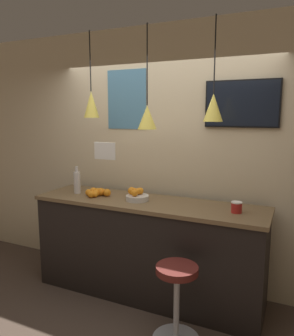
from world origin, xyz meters
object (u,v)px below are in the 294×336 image
Objects in this scene: bar_stool at (177,292)px; mounted_tv at (242,104)px; juice_bottle at (77,182)px; spread_jar at (237,207)px; fruit_bowl at (137,195)px.

bar_stool is 1.88m from mounted_tv.
spread_jar is at bearing 0.00° from juice_bottle.
mounted_tv is at bearing 71.98° from bar_stool.
bar_stool is 1.69m from juice_bottle.
spread_jar is (1.03, -0.00, -0.00)m from fruit_bowl.
spread_jar is at bearing -0.25° from fruit_bowl.
juice_bottle is at bearing -179.67° from fruit_bowl.
spread_jar is 0.14× the size of mounted_tv.
mounted_tv reaches higher than spread_jar.
fruit_bowl is 0.78× the size of juice_bottle.
bar_stool is at bearing -123.70° from spread_jar.
mounted_tv reaches higher than bar_stool.
bar_stool is 2.23× the size of juice_bottle.
mounted_tv is (-0.06, 0.40, 0.94)m from spread_jar.
mounted_tv is (1.73, 0.40, 0.87)m from juice_bottle.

